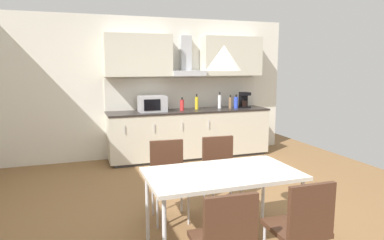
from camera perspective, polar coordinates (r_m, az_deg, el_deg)
ground_plane at (r=4.20m, az=-1.39°, el=-15.06°), size 7.27×7.87×0.02m
wall_back at (r=6.44m, az=-8.68°, el=5.26°), size 5.81×0.10×2.58m
kitchen_counter at (r=6.40m, az=-0.39°, el=-2.25°), size 3.01×0.69×0.89m
backsplash_tile at (r=6.60m, az=-1.28°, el=4.51°), size 2.99×0.02×0.58m
upper_wall_cabinets at (r=6.43m, az=-0.87°, el=10.56°), size 2.99×0.40×0.74m
microwave at (r=6.12m, az=-6.63°, el=2.70°), size 0.48×0.35×0.28m
coffee_maker at (r=6.78m, az=8.67°, el=3.35°), size 0.18×0.19×0.30m
bottle_blue at (r=6.64m, az=7.35°, el=2.94°), size 0.08×0.08×0.26m
bottle_white at (r=6.59m, az=4.63°, el=3.12°), size 0.07×0.07×0.31m
bottle_yellow at (r=6.42m, az=0.79°, el=2.89°), size 0.06×0.06×0.28m
bottle_brown at (r=6.61m, az=6.40°, el=2.91°), size 0.06×0.06×0.26m
bottle_red at (r=6.24m, az=-1.68°, el=2.52°), size 0.08×0.08×0.24m
dining_table at (r=3.24m, az=5.06°, el=-9.42°), size 1.41×0.79×0.73m
chair_near_left at (r=2.52m, az=5.54°, el=-18.73°), size 0.42×0.42×0.87m
chair_far_right at (r=4.09m, az=4.74°, el=-7.67°), size 0.43×0.43×0.87m
chair_near_right at (r=2.82m, az=17.89°, el=-15.99°), size 0.41×0.41×0.87m
chair_far_left at (r=3.88m, az=-3.96°, el=-8.56°), size 0.43×0.43×0.87m
pendant_lamp at (r=3.07m, az=5.35°, el=10.25°), size 0.32×0.32×0.22m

